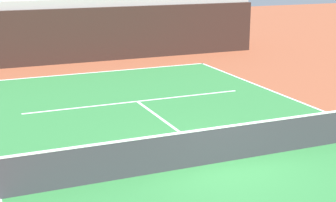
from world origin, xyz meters
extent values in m
plane|color=brown|center=(0.00, 0.00, 0.00)|extent=(80.00, 80.00, 0.00)
cube|color=#2D7238|center=(0.00, 0.00, 0.01)|extent=(11.00, 24.00, 0.01)
cube|color=white|center=(0.00, 11.95, 0.01)|extent=(11.00, 0.10, 0.00)
cube|color=white|center=(0.00, 6.40, 0.01)|extent=(8.26, 0.10, 0.00)
cube|color=white|center=(0.00, 3.20, 0.01)|extent=(0.10, 6.40, 0.00)
cube|color=black|center=(0.00, 14.69, 1.36)|extent=(19.56, 0.30, 2.73)
cube|color=#9E9E99|center=(0.00, 16.04, 1.57)|extent=(19.56, 2.40, 3.15)
cube|color=#9E9E99|center=(0.00, 18.44, 2.05)|extent=(19.56, 2.40, 4.10)
cube|color=#333338|center=(0.00, 0.00, 0.47)|extent=(10.90, 0.02, 0.92)
cube|color=white|center=(0.00, 0.00, 0.96)|extent=(10.90, 0.04, 0.05)
camera|label=1|loc=(-6.03, -10.76, 4.99)|focal=54.94mm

